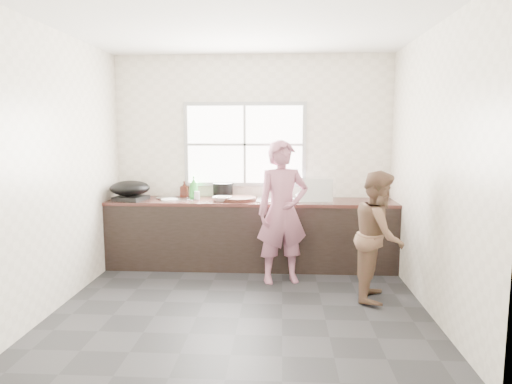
# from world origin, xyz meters

# --- Properties ---
(floor) EXTENTS (3.60, 3.20, 0.01)m
(floor) POSITION_xyz_m (0.00, 0.00, -0.01)
(floor) COLOR #272729
(floor) RESTS_ON ground
(ceiling) EXTENTS (3.60, 3.20, 0.01)m
(ceiling) POSITION_xyz_m (0.00, 0.00, 2.71)
(ceiling) COLOR silver
(ceiling) RESTS_ON wall_back
(wall_back) EXTENTS (3.60, 0.01, 2.70)m
(wall_back) POSITION_xyz_m (0.00, 1.60, 1.35)
(wall_back) COLOR silver
(wall_back) RESTS_ON ground
(wall_left) EXTENTS (0.01, 3.20, 2.70)m
(wall_left) POSITION_xyz_m (-1.80, 0.00, 1.35)
(wall_left) COLOR beige
(wall_left) RESTS_ON ground
(wall_right) EXTENTS (0.01, 3.20, 2.70)m
(wall_right) POSITION_xyz_m (1.80, 0.00, 1.35)
(wall_right) COLOR beige
(wall_right) RESTS_ON ground
(wall_front) EXTENTS (3.60, 0.01, 2.70)m
(wall_front) POSITION_xyz_m (0.00, -1.60, 1.35)
(wall_front) COLOR silver
(wall_front) RESTS_ON ground
(cabinet) EXTENTS (3.60, 0.62, 0.82)m
(cabinet) POSITION_xyz_m (0.00, 1.29, 0.41)
(cabinet) COLOR black
(cabinet) RESTS_ON floor
(countertop) EXTENTS (3.60, 0.64, 0.04)m
(countertop) POSITION_xyz_m (0.00, 1.29, 0.84)
(countertop) COLOR #3B1D18
(countertop) RESTS_ON cabinet
(sink) EXTENTS (0.55, 0.45, 0.02)m
(sink) POSITION_xyz_m (0.35, 1.29, 0.86)
(sink) COLOR silver
(sink) RESTS_ON countertop
(faucet) EXTENTS (0.02, 0.02, 0.30)m
(faucet) POSITION_xyz_m (0.35, 1.49, 1.01)
(faucet) COLOR silver
(faucet) RESTS_ON countertop
(window_frame) EXTENTS (1.60, 0.05, 1.10)m
(window_frame) POSITION_xyz_m (-0.10, 1.59, 1.55)
(window_frame) COLOR #9EA0A5
(window_frame) RESTS_ON wall_back
(window_glazing) EXTENTS (1.50, 0.01, 1.00)m
(window_glazing) POSITION_xyz_m (-0.10, 1.57, 1.55)
(window_glazing) COLOR white
(window_glazing) RESTS_ON window_frame
(woman) EXTENTS (0.63, 0.50, 1.52)m
(woman) POSITION_xyz_m (0.40, 0.71, 0.76)
(woman) COLOR #A66379
(woman) RESTS_ON floor
(person_side) EXTENTS (0.65, 0.75, 1.33)m
(person_side) POSITION_xyz_m (1.39, 0.24, 0.67)
(person_side) COLOR brown
(person_side) RESTS_ON floor
(cutting_board) EXTENTS (0.57, 0.57, 0.04)m
(cutting_board) POSITION_xyz_m (-0.15, 1.24, 0.88)
(cutting_board) COLOR #311A13
(cutting_board) RESTS_ON countertop
(cleaver) EXTENTS (0.24, 0.22, 0.01)m
(cleaver) POSITION_xyz_m (-0.35, 1.18, 0.90)
(cleaver) COLOR #B0B4B7
(cleaver) RESTS_ON cutting_board
(bowl_mince) EXTENTS (0.28, 0.28, 0.06)m
(bowl_mince) POSITION_xyz_m (-0.36, 1.19, 0.89)
(bowl_mince) COLOR white
(bowl_mince) RESTS_ON countertop
(bowl_crabs) EXTENTS (0.23, 0.23, 0.06)m
(bowl_crabs) POSITION_xyz_m (0.69, 1.27, 0.89)
(bowl_crabs) COLOR white
(bowl_crabs) RESTS_ON countertop
(bowl_held) EXTENTS (0.24, 0.24, 0.07)m
(bowl_held) POSITION_xyz_m (0.46, 1.11, 0.89)
(bowl_held) COLOR silver
(bowl_held) RESTS_ON countertop
(black_pot) EXTENTS (0.32, 0.32, 0.19)m
(black_pot) POSITION_xyz_m (-0.39, 1.52, 0.95)
(black_pot) COLOR black
(black_pot) RESTS_ON countertop
(plate_food) EXTENTS (0.25, 0.25, 0.02)m
(plate_food) POSITION_xyz_m (-1.03, 1.21, 0.87)
(plate_food) COLOR white
(plate_food) RESTS_ON countertop
(bottle_green) EXTENTS (0.15, 0.15, 0.29)m
(bottle_green) POSITION_xyz_m (-0.75, 1.39, 1.01)
(bottle_green) COLOR green
(bottle_green) RESTS_ON countertop
(bottle_brown_tall) EXTENTS (0.09, 0.09, 0.19)m
(bottle_brown_tall) POSITION_xyz_m (-0.90, 1.52, 0.95)
(bottle_brown_tall) COLOR #3D150F
(bottle_brown_tall) RESTS_ON countertop
(bottle_brown_short) EXTENTS (0.13, 0.13, 0.15)m
(bottle_brown_short) POSITION_xyz_m (-0.46, 1.52, 0.93)
(bottle_brown_short) COLOR #451A11
(bottle_brown_short) RESTS_ON countertop
(glass_jar) EXTENTS (0.10, 0.10, 0.10)m
(glass_jar) POSITION_xyz_m (-0.69, 1.31, 0.91)
(glass_jar) COLOR silver
(glass_jar) RESTS_ON countertop
(burner) EXTENTS (0.42, 0.42, 0.05)m
(burner) POSITION_xyz_m (-1.51, 1.19, 0.89)
(burner) COLOR black
(burner) RESTS_ON countertop
(wok) EXTENTS (0.60, 0.60, 0.19)m
(wok) POSITION_xyz_m (-1.52, 1.19, 1.01)
(wok) COLOR black
(wok) RESTS_ON burner
(dish_rack) EXTENTS (0.41, 0.29, 0.30)m
(dish_rack) POSITION_xyz_m (0.80, 1.22, 1.01)
(dish_rack) COLOR silver
(dish_rack) RESTS_ON countertop
(pot_lid_left) EXTENTS (0.29, 0.29, 0.01)m
(pot_lid_left) POSITION_xyz_m (-1.11, 1.38, 0.87)
(pot_lid_left) COLOR #B9BCC0
(pot_lid_left) RESTS_ON countertop
(pot_lid_right) EXTENTS (0.29, 0.29, 0.01)m
(pot_lid_right) POSITION_xyz_m (-0.84, 1.26, 0.87)
(pot_lid_right) COLOR silver
(pot_lid_right) RESTS_ON countertop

